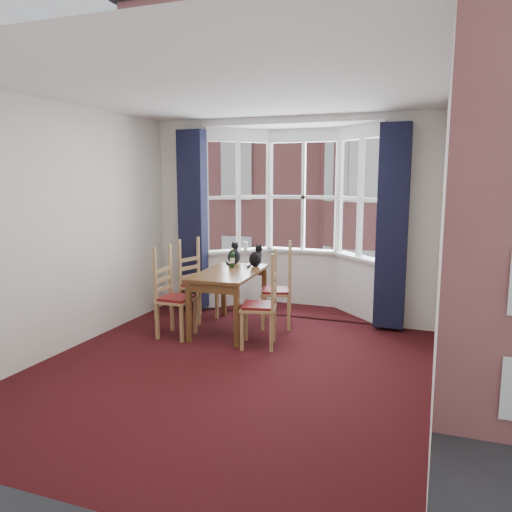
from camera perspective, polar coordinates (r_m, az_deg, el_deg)
The scene contains 21 objects.
floor at distance 5.27m, azimuth -3.49°, elevation -13.10°, with size 4.50×4.50×0.00m, color black.
ceiling at distance 4.95m, azimuth -3.82°, elevation 18.49°, with size 4.50×4.50×0.00m, color white.
wall_left at distance 6.01m, azimuth -21.38°, elevation 2.83°, with size 4.50×4.50×0.00m, color silver.
wall_right at distance 4.50m, azimuth 20.32°, elevation 1.00°, with size 4.50×4.50×0.00m, color silver.
wall_near at distance 3.03m, azimuth -21.17°, elevation -2.73°, with size 4.00×4.00×0.00m, color silver.
wall_back_pier_left at distance 7.66m, azimuth -8.14°, elevation 4.57°, with size 0.70×0.12×2.80m, color silver.
wall_back_pier_right at distance 6.75m, azimuth 17.41°, elevation 3.65°, with size 0.70×0.12×2.80m, color silver.
bay_window at distance 7.51m, azimuth 4.92°, elevation 4.54°, with size 2.76×0.94×2.80m.
curtain_left at distance 7.39m, azimuth -7.22°, elevation 4.04°, with size 0.38×0.22×2.60m, color #161831.
curtain_right at distance 6.59m, azimuth 15.31°, elevation 3.19°, with size 0.38×0.22×2.60m, color #161831.
dining_table at distance 6.46m, azimuth -3.07°, elevation -2.68°, with size 0.79×1.36×0.78m.
chair_left_near at distance 6.35m, azimuth -9.83°, elevation -4.87°, with size 0.40×0.42×0.92m.
chair_left_far at distance 7.07m, azimuth -7.08°, elevation -3.39°, with size 0.51×0.52×0.92m.
chair_right_near at distance 5.87m, azimuth 1.17°, elevation -5.91°, with size 0.49×0.50×0.92m.
chair_right_far at distance 6.65m, azimuth 3.10°, elevation -4.13°, with size 0.51×0.52×0.92m.
cat_left at distance 6.97m, azimuth -2.51°, elevation 0.08°, with size 0.21×0.26×0.32m.
cat_right at distance 6.76m, azimuth -0.02°, elevation -0.21°, with size 0.22×0.26×0.31m.
wine_bottle at distance 6.70m, azimuth -2.73°, elevation -0.35°, with size 0.07×0.07×0.26m.
candle_tall at distance 7.66m, azimuth -1.22°, elevation 1.17°, with size 0.06×0.06×0.13m, color white.
street at distance 37.62m, azimuth 16.82°, elevation -3.60°, with size 80.00×80.00×0.00m, color #333335.
tenement_building at distance 18.58m, azimuth 14.28°, elevation 7.58°, with size 18.40×7.80×15.20m.
Camera 1 is at (1.98, -4.46, 1.99)m, focal length 35.00 mm.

